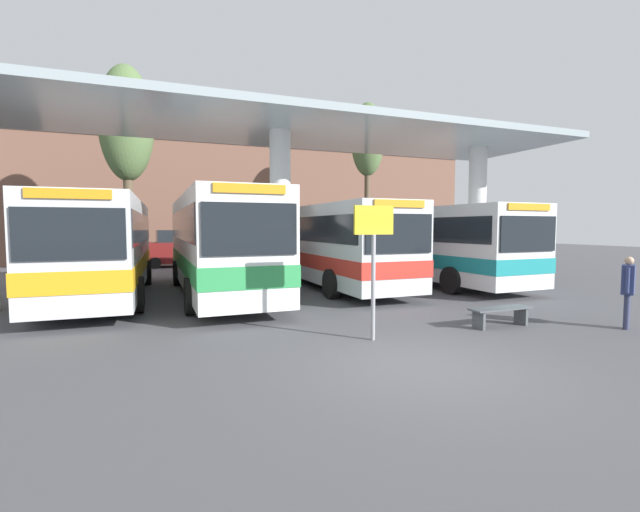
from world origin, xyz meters
TOP-DOWN VIEW (x-y plane):
  - ground_plane at (0.00, 0.00)m, footprint 100.00×100.00m
  - townhouse_backdrop at (0.00, 24.36)m, footprint 40.00×0.58m
  - station_canopy at (0.00, 8.57)m, footprint 22.44×6.19m
  - transit_bus_left_bay at (-5.78, 10.03)m, footprint 2.92×10.73m
  - transit_bus_center_bay at (-2.12, 9.24)m, footprint 2.76×10.87m
  - transit_bus_right_bay at (2.47, 10.55)m, footprint 2.70×11.78m
  - transit_bus_far_right_bay at (6.84, 9.67)m, footprint 3.01×11.01m
  - waiting_bench_near_pillar at (3.50, 1.77)m, footprint 1.62×0.44m
  - info_sign_platform at (0.06, 1.80)m, footprint 0.90×0.09m
  - pedestrian_waiting at (6.08, 0.51)m, footprint 0.59×0.43m
  - poplar_tree_behind_left at (-5.29, 16.67)m, footprint 2.50×2.50m
  - poplar_tree_behind_right at (8.56, 18.35)m, footprint 2.09×2.09m
  - parked_car_street at (-2.78, 21.09)m, footprint 4.64×2.11m

SIDE VIEW (x-z plane):
  - ground_plane at x=0.00m, z-range 0.00..0.00m
  - waiting_bench_near_pillar at x=3.50m, z-range 0.11..0.57m
  - pedestrian_waiting at x=6.08m, z-range 0.19..1.89m
  - parked_car_street at x=-2.78m, z-range -0.05..2.15m
  - transit_bus_far_right_bay at x=6.84m, z-range 0.18..3.35m
  - transit_bus_right_bay at x=2.47m, z-range 0.19..3.39m
  - transit_bus_left_bay at x=-5.78m, z-range 0.19..3.45m
  - transit_bus_center_bay at x=-2.12m, z-range 0.19..3.61m
  - info_sign_platform at x=0.06m, z-range 0.61..3.44m
  - station_canopy at x=0.00m, z-range 2.23..8.23m
  - townhouse_backdrop at x=0.00m, z-range 0.85..11.33m
  - poplar_tree_behind_left at x=-5.29m, z-range 2.16..12.25m
  - poplar_tree_behind_right at x=8.56m, z-range 2.63..12.83m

